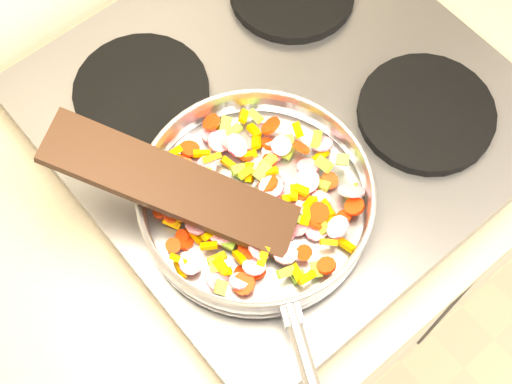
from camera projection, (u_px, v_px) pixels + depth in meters
base_cabinet at (504, 58)px, 1.65m from camera, size 3.00×0.65×0.86m
cooktop at (282, 113)px, 1.01m from camera, size 0.60×0.60×0.04m
grate_fl at (271, 235)px, 0.90m from camera, size 0.19×0.19×0.02m
grate_fr at (426, 113)px, 0.98m from camera, size 0.19×0.19×0.02m
grate_bl at (141, 91)px, 0.99m from camera, size 0.19×0.19×0.02m
saute_pan at (257, 200)px, 0.88m from camera, size 0.33×0.47×0.05m
vegetable_heap at (251, 200)px, 0.89m from camera, size 0.27×0.27×0.05m
wooden_spatula at (172, 185)px, 0.85m from camera, size 0.22×0.30×0.10m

